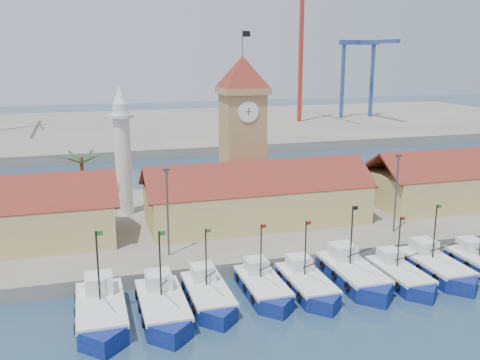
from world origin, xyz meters
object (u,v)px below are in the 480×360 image
object	(u,v)px
minaret	(123,150)
boat_5	(354,276)
boat_0	(101,314)
clock_tower	(242,130)

from	to	relation	value
minaret	boat_5	bearing A→B (deg)	-51.89
boat_0	clock_tower	xyz separation A→B (m)	(19.13, 23.74, 11.13)
boat_0	boat_5	xyz separation A→B (m)	(23.49, 1.05, -0.02)
boat_5	minaret	size ratio (longest dim) A/B	0.64
boat_0	boat_5	size ratio (longest dim) A/B	1.02
boat_0	clock_tower	world-z (taller)	clock_tower
minaret	boat_0	bearing A→B (deg)	-99.12
boat_5	minaret	bearing A→B (deg)	128.11
clock_tower	minaret	distance (m)	15.30
boat_0	minaret	size ratio (longest dim) A/B	0.65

